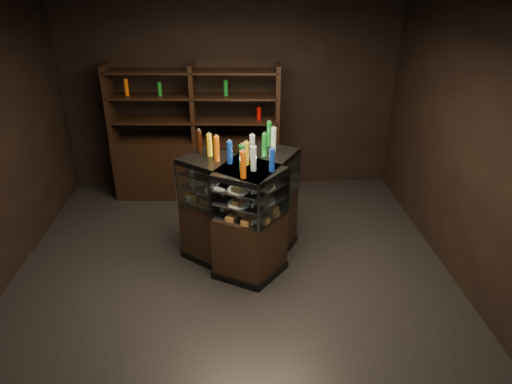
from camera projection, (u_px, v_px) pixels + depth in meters
ground at (233, 272)px, 5.28m from camera, size 5.00×5.00×0.00m
room_shell at (228, 108)px, 4.44m from camera, size 5.02×5.02×3.01m
display_case at (245, 229)px, 5.31m from camera, size 1.47×1.32×1.29m
food_display at (245, 186)px, 5.07m from camera, size 1.11×1.05×0.40m
bottles_top at (244, 149)px, 4.88m from camera, size 0.95×0.91×0.30m
potted_conifer at (271, 201)px, 5.93m from camera, size 0.37×0.37×0.78m
back_shelving at (197, 159)px, 6.84m from camera, size 2.47×0.56×2.00m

